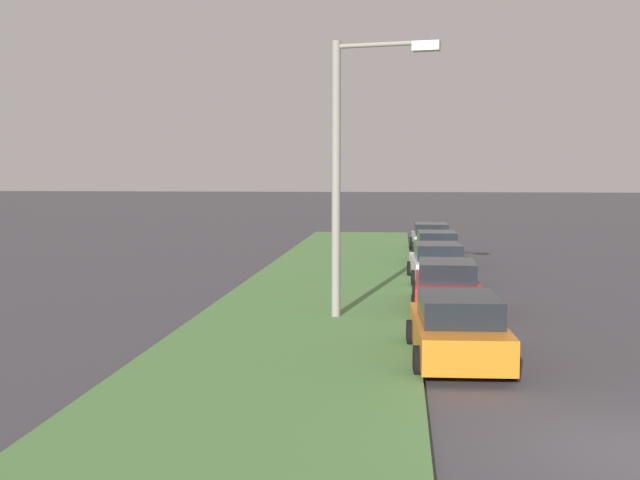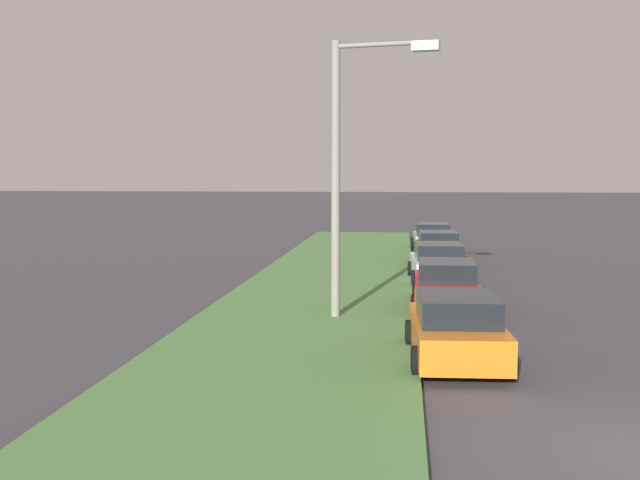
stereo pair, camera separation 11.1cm
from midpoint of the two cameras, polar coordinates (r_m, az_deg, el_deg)
The scene contains 7 objects.
grass_median at distance 21.82m, azimuth -0.82°, elevation -5.55°, with size 60.00×6.00×0.12m, color #517F42.
parked_car_orange at distance 16.98m, azimuth 10.05°, elevation -6.40°, with size 4.37×2.16×1.47m.
parked_car_red at distance 23.24m, azimuth 9.29°, elevation -3.33°, with size 4.34×2.10×1.47m.
parked_car_white at distance 28.86m, azimuth 8.66°, elevation -1.72°, with size 4.38×2.17×1.47m.
parked_car_green at distance 34.61m, azimuth 8.61°, elevation -0.62°, with size 4.35×2.12×1.47m.
parked_car_silver at distance 40.10m, azimuth 8.22°, elevation 0.14°, with size 4.33×2.08×1.47m.
streetlight at distance 21.07m, azimuth 2.22°, elevation 5.90°, with size 0.82×2.85×7.50m.
Camera 2 is at (-11.29, 3.59, 4.03)m, focal length 44.13 mm.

